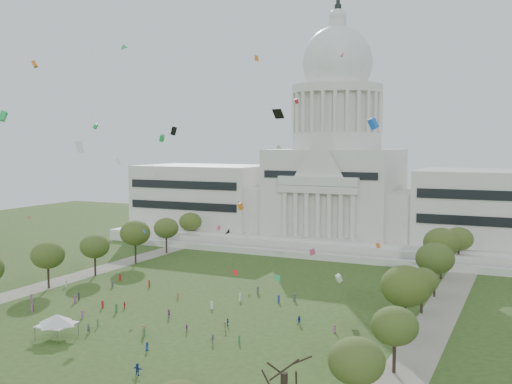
{
  "coord_description": "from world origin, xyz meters",
  "views": [
    {
      "loc": [
        65.58,
        -95.39,
        36.67
      ],
      "look_at": [
        0.0,
        45.0,
        24.0
      ],
      "focal_mm": 42.0,
      "sensor_mm": 36.0,
      "label": 1
    }
  ],
  "objects_px": {
    "capitol": "(336,183)",
    "person_0": "(335,329)",
    "big_bare_tree": "(284,368)",
    "event_tent": "(57,319)"
  },
  "relations": [
    {
      "from": "capitol",
      "to": "person_0",
      "type": "bearing_deg",
      "value": -72.49
    },
    {
      "from": "event_tent",
      "to": "person_0",
      "type": "xyz_separation_m",
      "value": [
        46.69,
        25.05,
        -2.77
      ]
    },
    {
      "from": "person_0",
      "to": "event_tent",
      "type": "bearing_deg",
      "value": -98.01
    },
    {
      "from": "capitol",
      "to": "big_bare_tree",
      "type": "bearing_deg",
      "value": -74.98
    },
    {
      "from": "capitol",
      "to": "big_bare_tree",
      "type": "relative_size",
      "value": 12.5
    },
    {
      "from": "event_tent",
      "to": "capitol",
      "type": "bearing_deg",
      "value": 83.08
    },
    {
      "from": "capitol",
      "to": "big_bare_tree",
      "type": "distance_m",
      "value": 147.23
    },
    {
      "from": "person_0",
      "to": "big_bare_tree",
      "type": "bearing_deg",
      "value": -27.38
    },
    {
      "from": "capitol",
      "to": "big_bare_tree",
      "type": "xyz_separation_m",
      "value": [
        38.0,
        -141.59,
        -13.62
      ]
    },
    {
      "from": "person_0",
      "to": "capitol",
      "type": "bearing_deg",
      "value": 161.27
    }
  ]
}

